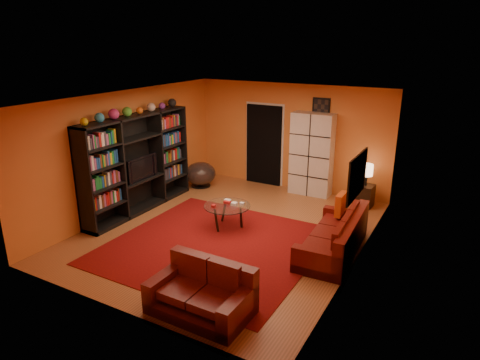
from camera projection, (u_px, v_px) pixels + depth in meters
The scene contains 20 objects.
floor at pixel (229, 230), 8.47m from camera, with size 6.00×6.00×0.00m, color brown.
ceiling at pixel (228, 98), 7.65m from camera, with size 6.00×6.00×0.00m, color white.
wall_back at pixel (290, 137), 10.54m from camera, with size 6.00×6.00×0.00m, color orange.
wall_front at pixel (112, 225), 5.57m from camera, with size 6.00×6.00×0.00m, color orange.
wall_left at pixel (129, 151), 9.21m from camera, with size 6.00×6.00×0.00m, color orange.
wall_right at pixel (362, 189), 6.90m from camera, with size 6.00×6.00×0.00m, color orange.
rug at pixel (215, 245), 7.84m from camera, with size 3.60×3.60×0.01m, color #5B0A0B.
doorway at pixel (264, 145), 10.92m from camera, with size 0.95×0.10×2.04m, color black.
wall_art_right at pixel (357, 176), 6.57m from camera, with size 0.03×1.00×0.70m, color black.
wall_art_back at pixel (321, 109), 9.95m from camera, with size 0.42×0.03×0.52m, color black.
entertainment_unit at pixel (138, 164), 9.19m from camera, with size 0.45×3.00×2.10m, color black.
tv at pixel (139, 168), 9.17m from camera, with size 0.12×0.89×0.51m, color black.
sofa at pixel (337, 238), 7.49m from camera, with size 0.94×2.09×0.85m.
loveseat at pixel (204, 292), 5.90m from camera, with size 1.39×0.85×0.85m.
throw_pillow at pixel (341, 204), 8.09m from camera, with size 0.12×0.42×0.42m, color #CB4B16.
coffee_table at pixel (227, 208), 8.47m from camera, with size 0.93×0.93×0.46m.
storage_cabinet at pixel (312, 154), 10.18m from camera, with size 0.99×0.44×1.98m, color beige.
bowl_chair at pixel (201, 174), 10.88m from camera, with size 0.77×0.77×0.63m.
side_table at pixel (364, 196), 9.61m from camera, with size 0.40×0.40×0.50m, color black.
table_lamp at pixel (366, 171), 9.42m from camera, with size 0.29×0.29×0.48m.
Camera 1 is at (3.94, -6.64, 3.61)m, focal length 32.00 mm.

